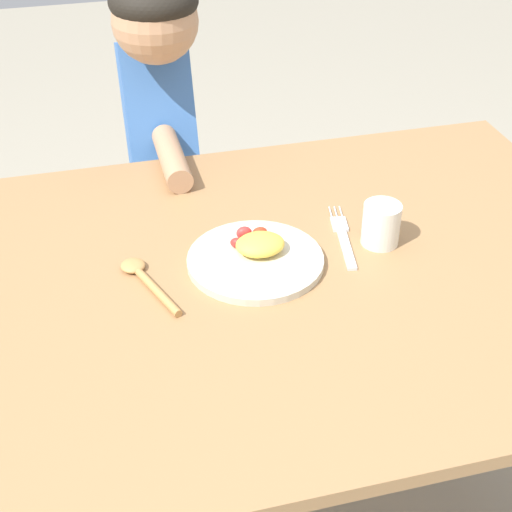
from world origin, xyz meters
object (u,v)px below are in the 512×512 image
(spoon, at_px, (145,278))
(drinking_cup, at_px, (381,224))
(person, at_px, (163,159))
(plate, at_px, (256,257))
(fork, at_px, (343,238))

(spoon, distance_m, drinking_cup, 0.44)
(spoon, bearing_deg, person, -31.45)
(drinking_cup, relative_size, person, 0.07)
(plate, height_order, person, person)
(spoon, relative_size, drinking_cup, 2.28)
(spoon, height_order, person, person)
(drinking_cup, bearing_deg, person, 121.02)
(drinking_cup, bearing_deg, plate, -179.08)
(person, bearing_deg, plate, 99.21)
(spoon, bearing_deg, drinking_cup, -108.54)
(fork, xyz_separation_m, person, (-0.26, 0.51, -0.06))
(fork, xyz_separation_m, drinking_cup, (0.06, -0.03, 0.04))
(plate, xyz_separation_m, spoon, (-0.20, -0.01, -0.00))
(plate, relative_size, fork, 1.16)
(drinking_cup, bearing_deg, fork, 156.23)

